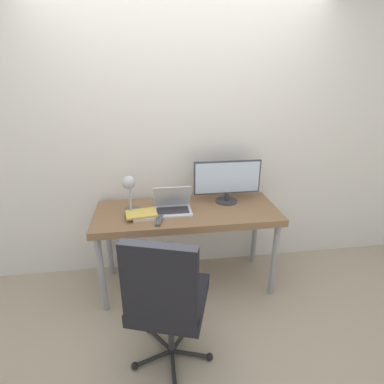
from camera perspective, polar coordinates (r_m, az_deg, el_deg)
The scene contains 9 objects.
ground_plane at distance 2.78m, azimuth 0.02°, elevation -20.78°, with size 12.00×12.00×0.00m, color tan.
wall_back at distance 2.80m, azimuth -1.99°, elevation 9.75°, with size 8.00×0.05×2.60m.
desk at distance 2.64m, azimuth -0.94°, elevation -4.86°, with size 1.59×0.63×0.77m.
laptop at distance 2.57m, azimuth -3.75°, elevation -2.72°, with size 0.32×0.24×0.23m.
monitor at distance 2.73m, azimuth 6.73°, elevation 2.34°, with size 0.61×0.20×0.39m.
desk_lamp at distance 2.48m, azimuth -11.86°, elevation 0.84°, with size 0.12×0.25×0.35m.
office_chair at distance 1.98m, azimuth -4.91°, elevation -19.20°, with size 0.59×0.61×1.03m.
book_stack at distance 2.51m, azimuth -9.34°, elevation -4.28°, with size 0.27×0.20×0.04m.
tv_remote at distance 2.42m, azimuth -6.23°, elevation -5.45°, with size 0.08×0.17×0.02m.
Camera 1 is at (-0.29, -2.03, 1.88)m, focal length 28.00 mm.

